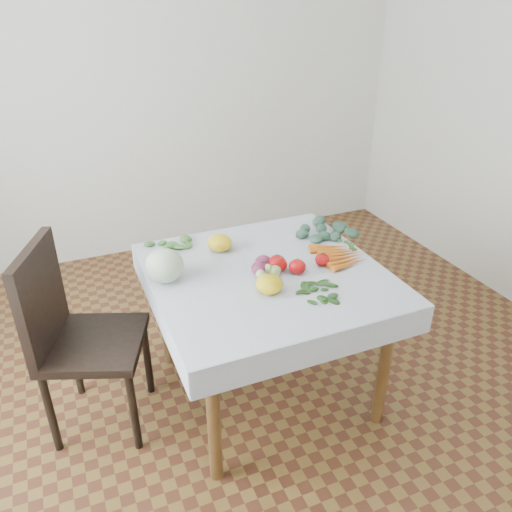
{
  "coord_description": "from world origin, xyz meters",
  "views": [
    {
      "loc": [
        -0.88,
        -1.95,
        1.98
      ],
      "look_at": [
        -0.03,
        0.06,
        0.82
      ],
      "focal_mm": 35.0,
      "sensor_mm": 36.0,
      "label": 1
    }
  ],
  "objects_px": {
    "table": "(267,289)",
    "chair": "(72,329)",
    "heirloom_back": "(220,243)",
    "carrot_bunch": "(340,255)",
    "cabbage": "(164,265)"
  },
  "relations": [
    {
      "from": "chair",
      "to": "cabbage",
      "type": "relative_size",
      "value": 5.53
    },
    {
      "from": "table",
      "to": "heirloom_back",
      "type": "bearing_deg",
      "value": 113.8
    },
    {
      "from": "heirloom_back",
      "to": "carrot_bunch",
      "type": "xyz_separation_m",
      "value": [
        0.54,
        -0.32,
        -0.03
      ]
    },
    {
      "from": "table",
      "to": "chair",
      "type": "bearing_deg",
      "value": 170.77
    },
    {
      "from": "cabbage",
      "to": "carrot_bunch",
      "type": "relative_size",
      "value": 0.61
    },
    {
      "from": "heirloom_back",
      "to": "carrot_bunch",
      "type": "height_order",
      "value": "heirloom_back"
    },
    {
      "from": "table",
      "to": "carrot_bunch",
      "type": "bearing_deg",
      "value": -1.67
    },
    {
      "from": "chair",
      "to": "heirloom_back",
      "type": "xyz_separation_m",
      "value": [
        0.8,
        0.16,
        0.23
      ]
    },
    {
      "from": "heirloom_back",
      "to": "table",
      "type": "bearing_deg",
      "value": -66.2
    },
    {
      "from": "heirloom_back",
      "to": "carrot_bunch",
      "type": "relative_size",
      "value": 0.44
    },
    {
      "from": "chair",
      "to": "carrot_bunch",
      "type": "distance_m",
      "value": 1.37
    },
    {
      "from": "carrot_bunch",
      "to": "chair",
      "type": "bearing_deg",
      "value": 173.04
    },
    {
      "from": "table",
      "to": "cabbage",
      "type": "distance_m",
      "value": 0.53
    },
    {
      "from": "cabbage",
      "to": "heirloom_back",
      "type": "height_order",
      "value": "cabbage"
    },
    {
      "from": "table",
      "to": "chair",
      "type": "xyz_separation_m",
      "value": [
        -0.94,
        0.15,
        -0.08
      ]
    }
  ]
}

